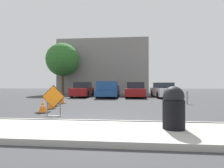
# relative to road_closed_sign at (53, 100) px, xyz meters

# --- Properties ---
(ground_plane) EXTENTS (96.00, 96.00, 0.00)m
(ground_plane) POSITION_rel_road_closed_sign_xyz_m (1.78, 8.70, -0.66)
(ground_plane) COLOR #3D3D3F
(sidewalk_strip) EXTENTS (22.52, 2.02, 0.14)m
(sidewalk_strip) POSITION_rel_road_closed_sign_xyz_m (1.78, -2.31, -0.59)
(sidewalk_strip) COLOR #ADAAA3
(sidewalk_strip) RESTS_ON ground_plane
(curb_lip) EXTENTS (22.52, 0.20, 0.14)m
(curb_lip) POSITION_rel_road_closed_sign_xyz_m (1.78, -1.30, -0.59)
(curb_lip) COLOR #ADAAA3
(curb_lip) RESTS_ON ground_plane
(road_closed_sign) EXTENTS (0.93, 0.20, 1.25)m
(road_closed_sign) POSITION_rel_road_closed_sign_xyz_m (0.00, 0.00, 0.00)
(road_closed_sign) COLOR black
(road_closed_sign) RESTS_ON ground_plane
(traffic_cone_nearest) EXTENTS (0.52, 0.52, 0.61)m
(traffic_cone_nearest) POSITION_rel_road_closed_sign_xyz_m (-0.87, 0.85, -0.36)
(traffic_cone_nearest) COLOR black
(traffic_cone_nearest) RESTS_ON ground_plane
(traffic_cone_second) EXTENTS (0.44, 0.44, 0.73)m
(traffic_cone_second) POSITION_rel_road_closed_sign_xyz_m (-1.05, 2.06, -0.30)
(traffic_cone_second) COLOR black
(traffic_cone_second) RESTS_ON ground_plane
(traffic_cone_third) EXTENTS (0.43, 0.43, 0.74)m
(traffic_cone_third) POSITION_rel_road_closed_sign_xyz_m (-1.32, 3.18, -0.30)
(traffic_cone_third) COLOR black
(traffic_cone_third) RESTS_ON ground_plane
(traffic_cone_fourth) EXTENTS (0.43, 0.43, 0.83)m
(traffic_cone_fourth) POSITION_rel_road_closed_sign_xyz_m (-1.45, 4.57, -0.25)
(traffic_cone_fourth) COLOR black
(traffic_cone_fourth) RESTS_ON ground_plane
(parked_car_nearest) EXTENTS (1.90, 4.33, 1.56)m
(parked_car_nearest) POSITION_rel_road_closed_sign_xyz_m (-1.84, 11.36, 0.07)
(parked_car_nearest) COLOR maroon
(parked_car_nearest) RESTS_ON ground_plane
(pickup_truck) EXTENTS (2.14, 5.39, 1.60)m
(pickup_truck) POSITION_rel_road_closed_sign_xyz_m (0.94, 10.84, 0.06)
(pickup_truck) COLOR navy
(pickup_truck) RESTS_ON ground_plane
(parked_car_second) EXTENTS (2.13, 4.21, 1.54)m
(parked_car_second) POSITION_rel_road_closed_sign_xyz_m (3.71, 11.07, 0.05)
(parked_car_second) COLOR maroon
(parked_car_second) RESTS_ON ground_plane
(parked_car_third) EXTENTS (2.10, 4.60, 1.49)m
(parked_car_third) POSITION_rel_road_closed_sign_xyz_m (6.48, 11.30, 0.04)
(parked_car_third) COLOR white
(parked_car_third) RESTS_ON ground_plane
(trash_bin) EXTENTS (0.54, 0.54, 1.07)m
(trash_bin) POSITION_rel_road_closed_sign_xyz_m (4.11, -2.17, 0.02)
(trash_bin) COLOR black
(trash_bin) RESTS_ON sidewalk_strip
(bollard_nearest) EXTENTS (0.12, 0.12, 0.98)m
(bollard_nearest) POSITION_rel_road_closed_sign_xyz_m (5.36, 5.18, -0.14)
(bollard_nearest) COLOR gray
(bollard_nearest) RESTS_ON ground_plane
(bollard_second) EXTENTS (0.12, 0.12, 0.89)m
(bollard_second) POSITION_rel_road_closed_sign_xyz_m (6.82, 5.18, -0.19)
(bollard_second) COLOR gray
(bollard_second) RESTS_ON ground_plane
(building_facade_backdrop) EXTENTS (13.65, 5.00, 8.19)m
(building_facade_backdrop) POSITION_rel_road_closed_sign_xyz_m (-0.98, 21.01, 3.44)
(building_facade_backdrop) COLOR gray
(building_facade_backdrop) RESTS_ON ground_plane
(street_tree_behind_lot) EXTENTS (4.52, 4.52, 7.02)m
(street_tree_behind_lot) POSITION_rel_road_closed_sign_xyz_m (-6.07, 16.61, 4.09)
(street_tree_behind_lot) COLOR #513823
(street_tree_behind_lot) RESTS_ON ground_plane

